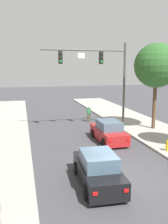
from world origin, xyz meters
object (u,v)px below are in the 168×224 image
traffic_signal_mast (102,69)px  fire_hydrant (168,145)px  car_following_black (98,170)px  pedestrian_crossing_road (89,113)px  car_lead_red (109,132)px  street_tree_second (156,66)px

traffic_signal_mast → fire_hydrant: size_ratio=10.42×
car_following_black → pedestrian_crossing_road: 13.64m
traffic_signal_mast → car_following_black: traffic_signal_mast is taller
fire_hydrant → car_lead_red: bearing=130.5°
car_lead_red → street_tree_second: size_ratio=0.57×
pedestrian_crossing_road → fire_hydrant: size_ratio=2.28×
traffic_signal_mast → pedestrian_crossing_road: size_ratio=4.58×
traffic_signal_mast → car_following_black: 11.71m
car_following_black → street_tree_second: 12.68m
car_lead_red → pedestrian_crossing_road: bearing=87.0°
pedestrian_crossing_road → street_tree_second: size_ratio=0.22×
street_tree_second → car_lead_red: bearing=-156.1°
car_lead_red → fire_hydrant: size_ratio=5.90×
pedestrian_crossing_road → street_tree_second: 8.13m
fire_hydrant → street_tree_second: 7.91m
car_following_black → pedestrian_crossing_road: (3.21, 13.25, 0.19)m
car_following_black → pedestrian_crossing_road: size_ratio=2.63×
car_following_black → pedestrian_crossing_road: pedestrian_crossing_road is taller
car_following_black → pedestrian_crossing_road: bearing=76.4°
car_lead_red → pedestrian_crossing_road: size_ratio=2.59×
car_following_black → street_tree_second: bearing=47.5°
car_lead_red → pedestrian_crossing_road: 6.90m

